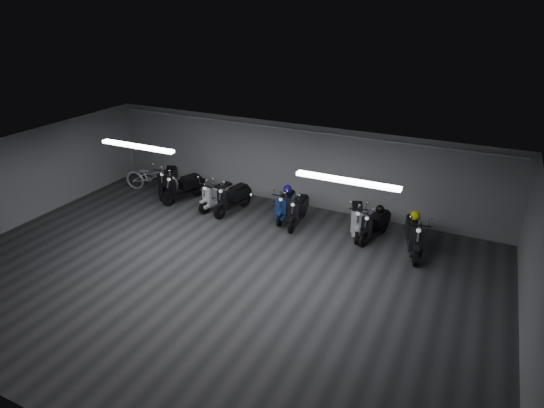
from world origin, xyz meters
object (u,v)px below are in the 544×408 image
at_px(scooter_2, 217,191).
at_px(scooter_6, 357,214).
at_px(scooter_4, 285,200).
at_px(scooter_7, 375,220).
at_px(scooter_3, 232,193).
at_px(scooter_5, 298,206).
at_px(helmet_2, 415,216).
at_px(bicycle, 151,174).
at_px(helmet_1, 380,209).
at_px(scooter_9, 415,230).
at_px(scooter_0, 167,176).
at_px(scooter_1, 183,182).
at_px(helmet_0, 288,189).

relative_size(scooter_2, scooter_6, 0.96).
relative_size(scooter_4, scooter_7, 1.00).
height_order(scooter_3, scooter_5, scooter_3).
height_order(scooter_6, helmet_2, scooter_6).
height_order(bicycle, helmet_1, bicycle).
height_order(helmet_1, helmet_2, helmet_2).
bearing_deg(scooter_5, scooter_9, -8.62).
bearing_deg(scooter_5, bicycle, 172.75).
relative_size(scooter_0, scooter_1, 1.02).
height_order(scooter_3, scooter_9, scooter_9).
relative_size(scooter_4, bicycle, 0.82).
xyz_separation_m(scooter_5, bicycle, (-5.85, 0.22, 0.02)).
height_order(scooter_5, scooter_7, scooter_5).
bearing_deg(scooter_6, scooter_3, 167.20).
distance_m(scooter_2, bicycle, 2.98).
distance_m(scooter_9, helmet_2, 0.41).
height_order(scooter_4, scooter_5, scooter_5).
height_order(bicycle, helmet_2, bicycle).
bearing_deg(helmet_1, scooter_0, -179.54).
bearing_deg(scooter_7, scooter_3, -162.18).
height_order(scooter_7, helmet_1, scooter_7).
bearing_deg(scooter_1, helmet_1, 22.58).
bearing_deg(scooter_7, scooter_9, 1.34).
bearing_deg(helmet_0, scooter_2, -167.34).
xyz_separation_m(scooter_3, scooter_5, (2.27, 0.10, -0.03)).
bearing_deg(scooter_9, scooter_1, 163.05).
distance_m(scooter_7, scooter_9, 1.21).
relative_size(scooter_5, scooter_9, 0.91).
bearing_deg(helmet_0, scooter_6, -6.43).
bearing_deg(scooter_5, scooter_2, 176.10).
bearing_deg(scooter_1, helmet_0, 27.29).
distance_m(scooter_6, bicycle, 7.67).
distance_m(scooter_0, scooter_3, 2.90).
height_order(scooter_9, helmet_1, scooter_9).
height_order(scooter_6, bicycle, bicycle).
distance_m(scooter_2, scooter_4, 2.38).
height_order(scooter_2, scooter_7, scooter_2).
distance_m(scooter_0, scooter_9, 8.72).
height_order(scooter_2, scooter_6, scooter_6).
height_order(scooter_4, scooter_6, scooter_6).
relative_size(bicycle, helmet_2, 7.62).
relative_size(scooter_6, helmet_1, 7.36).
bearing_deg(helmet_2, scooter_6, 174.47).
height_order(scooter_0, scooter_5, scooter_0).
bearing_deg(scooter_5, helmet_0, 134.89).
bearing_deg(scooter_3, helmet_0, 30.24).
bearing_deg(scooter_4, helmet_1, -5.58).
distance_m(scooter_6, helmet_1, 0.68).
relative_size(scooter_4, helmet_1, 7.01).
bearing_deg(scooter_6, helmet_0, 156.57).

